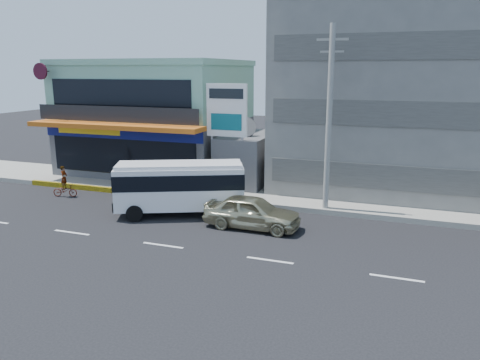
{
  "coord_description": "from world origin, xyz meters",
  "views": [
    {
      "loc": [
        9.98,
        -17.42,
        7.69
      ],
      "look_at": [
        2.07,
        4.47,
        2.2
      ],
      "focal_mm": 35.0,
      "sensor_mm": 36.0,
      "label": 1
    }
  ],
  "objects_px": {
    "concrete_building": "(413,81)",
    "sedan": "(252,212)",
    "shop_building": "(158,120)",
    "utility_pole_near": "(329,119)",
    "motorcycle_rider": "(65,187)",
    "billboard": "(227,116)",
    "minibus": "(180,184)",
    "satellite_dish": "(244,135)"
  },
  "relations": [
    {
      "from": "utility_pole_near",
      "to": "shop_building",
      "type": "bearing_deg",
      "value": 154.94
    },
    {
      "from": "motorcycle_rider",
      "to": "shop_building",
      "type": "bearing_deg",
      "value": 78.26
    },
    {
      "from": "shop_building",
      "to": "utility_pole_near",
      "type": "distance_m",
      "value": 15.5
    },
    {
      "from": "minibus",
      "to": "motorcycle_rider",
      "type": "bearing_deg",
      "value": 174.15
    },
    {
      "from": "satellite_dish",
      "to": "motorcycle_rider",
      "type": "distance_m",
      "value": 11.71
    },
    {
      "from": "utility_pole_near",
      "to": "motorcycle_rider",
      "type": "bearing_deg",
      "value": -172.44
    },
    {
      "from": "concrete_building",
      "to": "motorcycle_rider",
      "type": "height_order",
      "value": "concrete_building"
    },
    {
      "from": "concrete_building",
      "to": "satellite_dish",
      "type": "bearing_deg",
      "value": -158.2
    },
    {
      "from": "minibus",
      "to": "shop_building",
      "type": "bearing_deg",
      "value": 124.92
    },
    {
      "from": "motorcycle_rider",
      "to": "concrete_building",
      "type": "bearing_deg",
      "value": 26.1
    },
    {
      "from": "shop_building",
      "to": "satellite_dish",
      "type": "height_order",
      "value": "shop_building"
    },
    {
      "from": "billboard",
      "to": "sedan",
      "type": "height_order",
      "value": "billboard"
    },
    {
      "from": "billboard",
      "to": "concrete_building",
      "type": "bearing_deg",
      "value": 28.92
    },
    {
      "from": "concrete_building",
      "to": "utility_pole_near",
      "type": "relative_size",
      "value": 1.6
    },
    {
      "from": "concrete_building",
      "to": "shop_building",
      "type": "bearing_deg",
      "value": -176.65
    },
    {
      "from": "concrete_building",
      "to": "minibus",
      "type": "xyz_separation_m",
      "value": [
        -11.36,
        -10.56,
        -5.29
      ]
    },
    {
      "from": "concrete_building",
      "to": "satellite_dish",
      "type": "xyz_separation_m",
      "value": [
        -10.0,
        -4.0,
        -3.42
      ]
    },
    {
      "from": "shop_building",
      "to": "minibus",
      "type": "relative_size",
      "value": 1.74
    },
    {
      "from": "satellite_dish",
      "to": "sedan",
      "type": "xyz_separation_m",
      "value": [
        3.0,
        -7.35,
        -2.75
      ]
    },
    {
      "from": "utility_pole_near",
      "to": "minibus",
      "type": "xyz_separation_m",
      "value": [
        -7.36,
        -2.96,
        -3.44
      ]
    },
    {
      "from": "utility_pole_near",
      "to": "satellite_dish",
      "type": "bearing_deg",
      "value": 149.04
    },
    {
      "from": "shop_building",
      "to": "utility_pole_near",
      "type": "relative_size",
      "value": 1.24
    },
    {
      "from": "concrete_building",
      "to": "billboard",
      "type": "distance_m",
      "value": 12.17
    },
    {
      "from": "billboard",
      "to": "sedan",
      "type": "bearing_deg",
      "value": -57.75
    },
    {
      "from": "shop_building",
      "to": "utility_pole_near",
      "type": "bearing_deg",
      "value": -25.06
    },
    {
      "from": "minibus",
      "to": "sedan",
      "type": "distance_m",
      "value": 4.52
    },
    {
      "from": "satellite_dish",
      "to": "utility_pole_near",
      "type": "bearing_deg",
      "value": -30.96
    },
    {
      "from": "concrete_building",
      "to": "sedan",
      "type": "relative_size",
      "value": 3.31
    },
    {
      "from": "motorcycle_rider",
      "to": "minibus",
      "type": "bearing_deg",
      "value": -5.85
    },
    {
      "from": "concrete_building",
      "to": "minibus",
      "type": "height_order",
      "value": "concrete_building"
    },
    {
      "from": "shop_building",
      "to": "sedan",
      "type": "xyz_separation_m",
      "value": [
        11.0,
        -10.29,
        -3.17
      ]
    },
    {
      "from": "concrete_building",
      "to": "motorcycle_rider",
      "type": "distance_m",
      "value": 22.94
    },
    {
      "from": "satellite_dish",
      "to": "motorcycle_rider",
      "type": "height_order",
      "value": "satellite_dish"
    },
    {
      "from": "minibus",
      "to": "motorcycle_rider",
      "type": "relative_size",
      "value": 3.68
    },
    {
      "from": "shop_building",
      "to": "billboard",
      "type": "xyz_separation_m",
      "value": [
        7.5,
        -4.75,
        0.93
      ]
    },
    {
      "from": "utility_pole_near",
      "to": "sedan",
      "type": "xyz_separation_m",
      "value": [
        -3.0,
        -3.75,
        -4.33
      ]
    },
    {
      "from": "concrete_building",
      "to": "utility_pole_near",
      "type": "xyz_separation_m",
      "value": [
        -4.0,
        -7.6,
        -1.85
      ]
    },
    {
      "from": "billboard",
      "to": "motorcycle_rider",
      "type": "distance_m",
      "value": 10.95
    },
    {
      "from": "billboard",
      "to": "utility_pole_near",
      "type": "xyz_separation_m",
      "value": [
        6.5,
        -1.8,
        0.22
      ]
    },
    {
      "from": "utility_pole_near",
      "to": "billboard",
      "type": "bearing_deg",
      "value": 164.52
    },
    {
      "from": "motorcycle_rider",
      "to": "billboard",
      "type": "bearing_deg",
      "value": 22.74
    },
    {
      "from": "billboard",
      "to": "minibus",
      "type": "relative_size",
      "value": 0.97
    }
  ]
}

